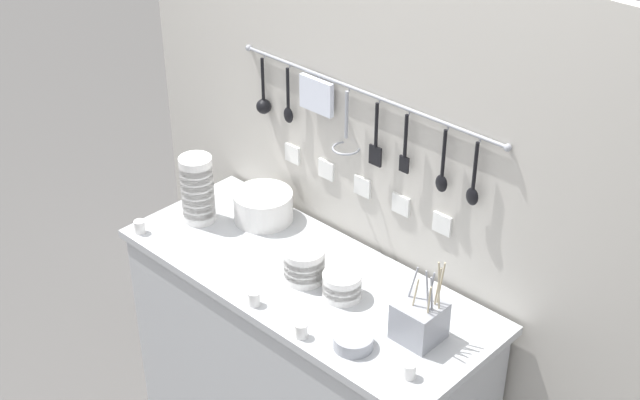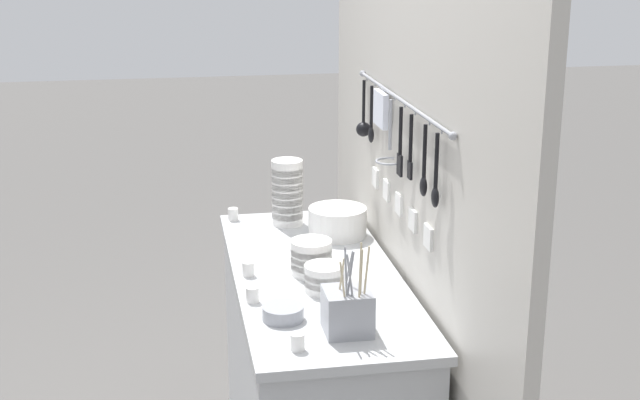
# 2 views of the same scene
# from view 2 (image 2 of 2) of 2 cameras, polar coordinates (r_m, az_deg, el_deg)

# --- Properties ---
(counter) EXTENTS (1.37, 0.55, 0.89)m
(counter) POSITION_cam_2_polar(r_m,az_deg,el_deg) (3.22, -0.28, -12.04)
(counter) COLOR #B7BABC
(counter) RESTS_ON ground
(back_wall) EXTENTS (2.17, 0.11, 1.96)m
(back_wall) POSITION_cam_2_polar(r_m,az_deg,el_deg) (3.06, 5.46, -2.63)
(back_wall) COLOR #BCB7AD
(back_wall) RESTS_ON ground
(bowl_stack_wide_centre) EXTENTS (0.14, 0.14, 0.12)m
(bowl_stack_wide_centre) POSITION_cam_2_polar(r_m,az_deg,el_deg) (2.99, -0.56, -3.68)
(bowl_stack_wide_centre) COLOR white
(bowl_stack_wide_centre) RESTS_ON counter
(bowl_stack_nested_right) EXTENTS (0.12, 0.12, 0.26)m
(bowl_stack_nested_right) POSITION_cam_2_polar(r_m,az_deg,el_deg) (3.47, -2.11, 0.49)
(bowl_stack_nested_right) COLOR white
(bowl_stack_nested_right) RESTS_ON counter
(bowl_stack_tall_left) EXTENTS (0.13, 0.13, 0.09)m
(bowl_stack_tall_left) POSITION_cam_2_polar(r_m,az_deg,el_deg) (2.85, 0.25, -5.03)
(bowl_stack_tall_left) COLOR white
(bowl_stack_tall_left) RESTS_ON counter
(plate_stack) EXTENTS (0.22, 0.22, 0.11)m
(plate_stack) POSITION_cam_2_polar(r_m,az_deg,el_deg) (3.36, 1.13, -1.40)
(plate_stack) COLOR white
(plate_stack) RESTS_ON counter
(steel_mixing_bowl) EXTENTS (0.12, 0.12, 0.04)m
(steel_mixing_bowl) POSITION_cam_2_polar(r_m,az_deg,el_deg) (2.66, -2.38, -7.23)
(steel_mixing_bowl) COLOR #93969E
(steel_mixing_bowl) RESTS_ON counter
(cutlery_caddy) EXTENTS (0.13, 0.13, 0.28)m
(cutlery_caddy) POSITION_cam_2_polar(r_m,az_deg,el_deg) (2.57, 1.77, -7.09)
(cutlery_caddy) COLOR #93969E
(cutlery_caddy) RESTS_ON counter
(cup_edge_far) EXTENTS (0.04, 0.04, 0.05)m
(cup_edge_far) POSITION_cam_2_polar(r_m,az_deg,el_deg) (3.14, 0.31, -3.30)
(cup_edge_far) COLOR white
(cup_edge_far) RESTS_ON counter
(cup_back_left) EXTENTS (0.04, 0.04, 0.05)m
(cup_back_left) POSITION_cam_2_polar(r_m,az_deg,el_deg) (2.79, -4.35, -6.06)
(cup_back_left) COLOR white
(cup_back_left) RESTS_ON counter
(cup_centre) EXTENTS (0.04, 0.04, 0.05)m
(cup_centre) POSITION_cam_2_polar(r_m,az_deg,el_deg) (2.48, -1.45, -9.07)
(cup_centre) COLOR white
(cup_centre) RESTS_ON counter
(cup_front_left) EXTENTS (0.04, 0.04, 0.05)m
(cup_front_left) POSITION_cam_2_polar(r_m,az_deg,el_deg) (3.57, -5.58, -0.91)
(cup_front_left) COLOR white
(cup_front_left) RESTS_ON counter
(cup_by_caddy) EXTENTS (0.04, 0.04, 0.05)m
(cup_by_caddy) POSITION_cam_2_polar(r_m,az_deg,el_deg) (2.99, -4.62, -4.42)
(cup_by_caddy) COLOR white
(cup_by_caddy) RESTS_ON counter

